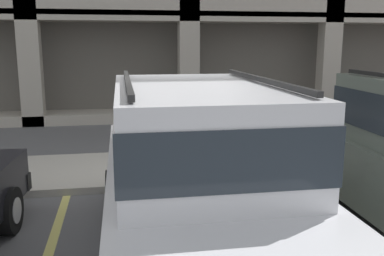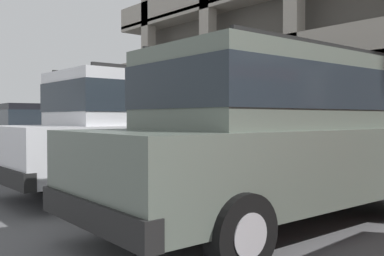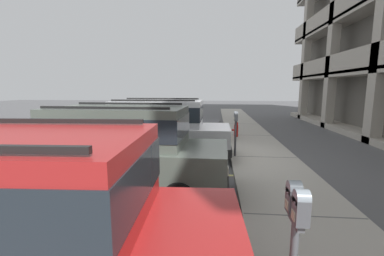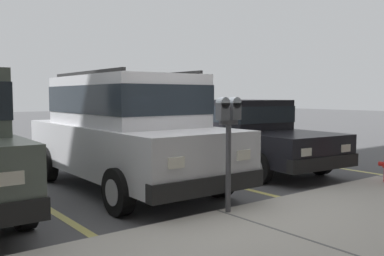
{
  "view_description": "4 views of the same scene",
  "coord_description": "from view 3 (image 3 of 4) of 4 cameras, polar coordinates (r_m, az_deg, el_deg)",
  "views": [
    {
      "loc": [
        -0.76,
        -6.47,
        2.39
      ],
      "look_at": [
        0.28,
        -0.55,
        1.18
      ],
      "focal_mm": 40.0,
      "sensor_mm": 36.0,
      "label": 1
    },
    {
      "loc": [
        6.18,
        -6.39,
        1.26
      ],
      "look_at": [
        -0.25,
        -0.88,
        1.04
      ],
      "focal_mm": 40.0,
      "sensor_mm": 36.0,
      "label": 2
    },
    {
      "loc": [
        8.46,
        -0.31,
        2.39
      ],
      "look_at": [
        -0.18,
        -1.12,
        1.03
      ],
      "focal_mm": 24.0,
      "sensor_mm": 36.0,
      "label": 3
    },
    {
      "loc": [
        3.64,
        4.41,
        1.64
      ],
      "look_at": [
        -0.2,
        -0.6,
        1.16
      ],
      "focal_mm": 40.0,
      "sensor_mm": 36.0,
      "label": 4
    }
  ],
  "objects": [
    {
      "name": "red_sedan",
      "position": [
        11.86,
        -5.15,
        1.25
      ],
      "size": [
        2.1,
        4.61,
        1.54
      ],
      "rotation": [
        0.0,
        0.0,
        -0.08
      ],
      "color": "black",
      "rests_on": "ground_plane"
    },
    {
      "name": "ground_plane",
      "position": [
        8.81,
        7.22,
        -7.25
      ],
      "size": [
        80.0,
        80.0,
        0.1
      ],
      "color": "#565659"
    },
    {
      "name": "parking_meter_far",
      "position": [
        2.53,
        22.03,
        -19.57
      ],
      "size": [
        0.35,
        0.12,
        1.46
      ],
      "color": "#595B60",
      "rests_on": "sidewalk"
    },
    {
      "name": "parking_meter_near",
      "position": [
        8.63,
        9.69,
        1.07
      ],
      "size": [
        0.35,
        0.12,
        1.5
      ],
      "color": "#47474C",
      "rests_on": "sidewalk"
    },
    {
      "name": "dark_hatchback",
      "position": [
        6.0,
        -15.52,
        -3.98
      ],
      "size": [
        2.12,
        4.83,
        2.03
      ],
      "rotation": [
        0.0,
        0.0,
        -0.03
      ],
      "color": "#5B665B",
      "rests_on": "ground_plane"
    },
    {
      "name": "sidewalk",
      "position": [
        8.92,
        15.66,
        -6.58
      ],
      "size": [
        40.0,
        2.2,
        0.12
      ],
      "color": "#ADA89E",
      "rests_on": "ground_plane"
    },
    {
      "name": "silver_suv",
      "position": [
        8.74,
        -7.32,
        0.25
      ],
      "size": [
        2.05,
        4.8,
        2.03
      ],
      "rotation": [
        0.0,
        0.0,
        -0.01
      ],
      "color": "silver",
      "rests_on": "ground_plane"
    },
    {
      "name": "fire_hydrant",
      "position": [
        12.26,
        9.76,
        -0.27
      ],
      "size": [
        0.3,
        0.3,
        0.7
      ],
      "color": "red",
      "rests_on": "sidewalk"
    },
    {
      "name": "parking_stall_lines",
      "position": [
        7.35,
        -3.53,
        -10.08
      ],
      "size": [
        12.91,
        4.8,
        0.01
      ],
      "color": "#DBD16B",
      "rests_on": "ground_plane"
    }
  ]
}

